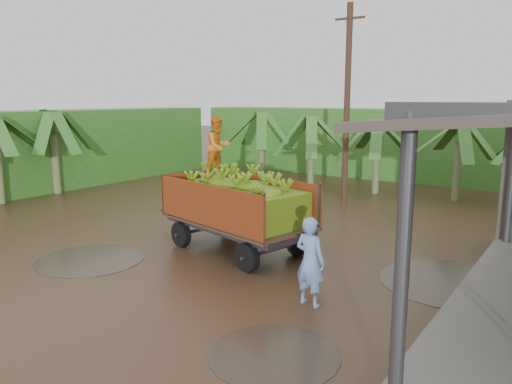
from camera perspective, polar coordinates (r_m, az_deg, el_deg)
ground at (r=12.91m, az=-1.65°, el=-8.11°), size 100.00×100.00×0.00m
hedge_north at (r=27.55m, az=14.94°, el=5.39°), size 22.00×3.00×3.60m
hedge_west at (r=25.47m, az=-22.27°, el=4.56°), size 3.00×18.00×3.60m
banana_trailer at (r=13.60m, az=-2.24°, el=-1.39°), size 6.05×2.98×3.65m
man_blue at (r=10.19m, az=6.19°, el=-7.89°), size 0.73×0.53×1.85m
utility_pole at (r=20.06m, az=10.36°, el=9.79°), size 1.20×0.24×7.71m
banana_plants at (r=20.22m, az=-0.85°, el=3.75°), size 24.82×20.21×3.68m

